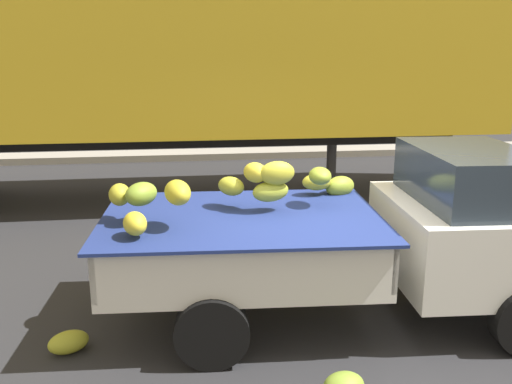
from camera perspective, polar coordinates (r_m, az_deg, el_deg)
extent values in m
plane|color=#28282B|center=(5.58, 8.15, -13.77)|extent=(220.00, 220.00, 0.00)
cube|color=gray|center=(13.79, -1.46, 4.00)|extent=(80.00, 0.80, 0.16)
cube|color=silver|center=(6.01, 22.31, -4.40)|extent=(1.93, 1.84, 0.78)
cube|color=#28333D|center=(5.76, 21.30, 1.63)|extent=(1.09, 1.59, 0.52)
cube|color=silver|center=(5.47, -1.47, -7.48)|extent=(2.62, 1.88, 0.08)
cube|color=silver|center=(6.18, -1.90, -2.27)|extent=(2.54, 0.18, 0.44)
cube|color=silver|center=(4.58, -0.93, -8.48)|extent=(2.54, 0.18, 0.44)
cube|color=silver|center=(5.57, 11.43, -4.49)|extent=(0.14, 1.75, 0.44)
cube|color=silver|center=(5.46, -14.69, -5.10)|extent=(0.14, 1.75, 0.44)
cube|color=#B21914|center=(6.22, -1.91, -2.54)|extent=(2.43, 0.14, 0.07)
cube|color=navy|center=(5.30, -1.51, -2.57)|extent=(2.75, 2.00, 0.03)
ellipsoid|color=gold|center=(5.23, -13.91, -0.26)|extent=(0.22, 0.29, 0.20)
ellipsoid|color=gold|center=(4.76, -12.39, -3.20)|extent=(0.26, 0.33, 0.20)
ellipsoid|color=olive|center=(6.17, 8.67, 0.57)|extent=(0.43, 0.37, 0.23)
ellipsoid|color=yellow|center=(5.36, -0.06, 2.03)|extent=(0.30, 0.36, 0.19)
ellipsoid|color=gold|center=(6.01, 6.30, 1.03)|extent=(0.33, 0.21, 0.18)
ellipsoid|color=gold|center=(5.30, 2.19, 1.97)|extent=(0.38, 0.24, 0.23)
ellipsoid|color=olive|center=(5.58, 6.63, 1.67)|extent=(0.26, 0.35, 0.17)
ellipsoid|color=gold|center=(4.88, -8.10, -0.05)|extent=(0.29, 0.41, 0.22)
ellipsoid|color=#A3AC2F|center=(5.36, 1.52, 0.07)|extent=(0.42, 0.30, 0.20)
ellipsoid|color=gold|center=(5.50, -2.60, 0.61)|extent=(0.35, 0.38, 0.19)
ellipsoid|color=olive|center=(5.08, -11.77, -0.20)|extent=(0.39, 0.42, 0.21)
cylinder|color=black|center=(6.90, 19.19, -5.83)|extent=(0.65, 0.23, 0.64)
cylinder|color=black|center=(6.34, -4.58, -6.84)|extent=(0.65, 0.23, 0.64)
cylinder|color=black|center=(4.81, -4.59, -14.24)|extent=(0.65, 0.23, 0.64)
cube|color=gold|center=(9.74, -11.47, 14.17)|extent=(12.01, 2.54, 2.70)
cube|color=black|center=(9.86, -11.02, 5.44)|extent=(11.04, 0.44, 0.30)
cylinder|color=#38383A|center=(10.29, 7.80, 3.26)|extent=(0.18, 0.18, 1.25)
ellipsoid|color=#ABAE2D|center=(5.36, -18.80, -14.47)|extent=(0.42, 0.35, 0.20)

